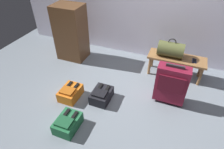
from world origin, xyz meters
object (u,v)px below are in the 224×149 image
at_px(side_cabinet, 71,33).
at_px(suitcase_upright_burgundy, 171,84).
at_px(bench, 176,60).
at_px(duffel_bag_olive, 171,49).
at_px(cell_phone, 194,61).
at_px(backpack_dark, 102,95).
at_px(backpack_green, 68,123).
at_px(backpack_orange, 70,93).

bearing_deg(side_cabinet, suitcase_upright_burgundy, -16.78).
xyz_separation_m(bench, duffel_bag_olive, (-0.13, 0.00, 0.19)).
bearing_deg(side_cabinet, bench, 2.97).
bearing_deg(duffel_bag_olive, cell_phone, -2.18).
bearing_deg(bench, backpack_dark, -132.17).
relative_size(bench, backpack_green, 2.63).
relative_size(duffel_bag_olive, backpack_green, 1.16).
distance_m(cell_phone, backpack_green, 2.31).
distance_m(suitcase_upright_burgundy, side_cabinet, 2.18).
relative_size(bench, cell_phone, 6.94).
bearing_deg(backpack_green, backpack_dark, 72.83).
bearing_deg(backpack_dark, cell_phone, 40.13).
bearing_deg(cell_phone, suitcase_upright_burgundy, -111.73).
distance_m(bench, cell_phone, 0.29).
bearing_deg(backpack_dark, bench, 47.83).
bearing_deg(cell_phone, backpack_green, -130.36).
distance_m(bench, duffel_bag_olive, 0.23).
bearing_deg(side_cabinet, duffel_bag_olive, 3.18).
relative_size(bench, backpack_orange, 2.63).
bearing_deg(cell_phone, side_cabinet, -177.78).
xyz_separation_m(duffel_bag_olive, backpack_orange, (-1.34, -1.22, -0.43)).
height_order(duffel_bag_olive, backpack_dark, duffel_bag_olive).
relative_size(duffel_bag_olive, backpack_dark, 1.16).
bearing_deg(suitcase_upright_burgundy, bench, 90.09).
height_order(backpack_green, side_cabinet, side_cabinet).
distance_m(suitcase_upright_burgundy, backpack_dark, 1.08).
height_order(suitcase_upright_burgundy, backpack_dark, suitcase_upright_burgundy).
distance_m(duffel_bag_olive, suitcase_upright_burgundy, 0.76).
height_order(suitcase_upright_burgundy, backpack_orange, suitcase_upright_burgundy).
relative_size(duffel_bag_olive, suitcase_upright_burgundy, 0.64).
xyz_separation_m(backpack_dark, backpack_orange, (-0.49, -0.13, 0.00)).
height_order(cell_phone, backpack_dark, cell_phone).
relative_size(suitcase_upright_burgundy, backpack_orange, 1.82).
distance_m(suitcase_upright_burgundy, backpack_orange, 1.58).
relative_size(backpack_green, side_cabinet, 0.35).
distance_m(backpack_dark, side_cabinet, 1.54).
bearing_deg(side_cabinet, backpack_dark, -42.14).
xyz_separation_m(duffel_bag_olive, backpack_green, (-1.06, -1.76, -0.43)).
bearing_deg(backpack_orange, backpack_green, -62.15).
bearing_deg(backpack_dark, side_cabinet, 137.86).
xyz_separation_m(duffel_bag_olive, backpack_dark, (-0.85, -1.09, -0.43)).
relative_size(cell_phone, suitcase_upright_burgundy, 0.21).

